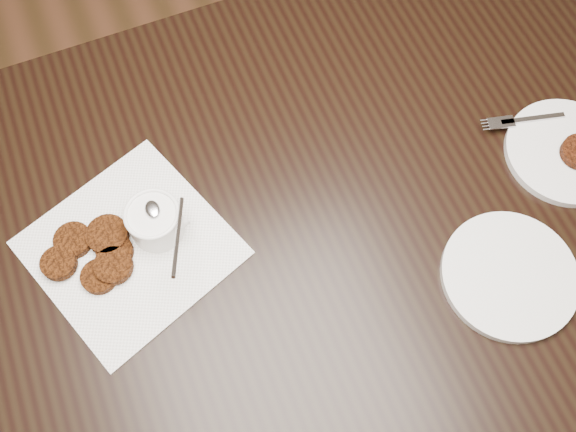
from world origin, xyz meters
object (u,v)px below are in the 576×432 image
(table, at_px, (275,289))
(plate_empty, at_px, (509,275))
(napkin, at_px, (130,248))
(sauce_ramekin, at_px, (151,213))
(plate_with_patty, at_px, (567,149))

(table, height_order, plate_empty, plate_empty)
(plate_empty, bearing_deg, napkin, 153.17)
(sauce_ramekin, distance_m, plate_with_patty, 0.70)
(napkin, relative_size, plate_empty, 1.33)
(table, xyz_separation_m, plate_with_patty, (0.51, -0.07, 0.39))
(sauce_ramekin, bearing_deg, napkin, -164.53)
(table, xyz_separation_m, napkin, (-0.22, 0.04, 0.38))
(table, distance_m, plate_with_patty, 0.65)
(sauce_ramekin, bearing_deg, table, -17.14)
(table, bearing_deg, plate_with_patty, -8.33)
(table, height_order, napkin, napkin)
(napkin, relative_size, plate_with_patty, 1.38)
(sauce_ramekin, height_order, plate_empty, sauce_ramekin)
(napkin, distance_m, sauce_ramekin, 0.08)
(napkin, relative_size, sauce_ramekin, 2.32)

